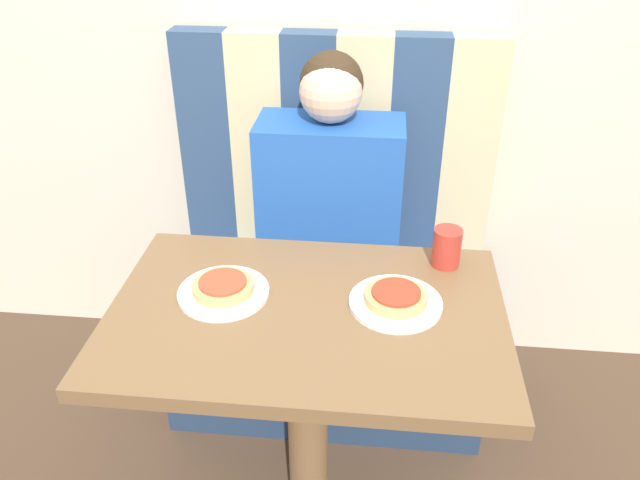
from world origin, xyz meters
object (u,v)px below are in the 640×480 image
(plate_left, at_px, (224,292))
(pizza_left, at_px, (223,286))
(person, at_px, (330,184))
(plate_right, at_px, (395,303))
(pizza_right, at_px, (396,296))
(drinking_cup, at_px, (447,247))

(plate_left, distance_m, pizza_left, 0.02)
(person, distance_m, plate_right, 0.57)
(pizza_right, bearing_deg, person, 109.57)
(person, relative_size, drinking_cup, 7.37)
(person, distance_m, drinking_cup, 0.48)
(pizza_left, bearing_deg, pizza_right, 0.00)
(pizza_left, height_order, drinking_cup, drinking_cup)
(pizza_right, distance_m, drinking_cup, 0.22)
(plate_right, height_order, pizza_left, pizza_left)
(person, xyz_separation_m, pizza_left, (-0.19, -0.54, -0.00))
(pizza_left, xyz_separation_m, pizza_right, (0.38, 0.00, 0.00))
(plate_right, xyz_separation_m, pizza_left, (-0.38, 0.00, 0.02))
(plate_left, height_order, pizza_left, pizza_left)
(plate_left, relative_size, pizza_right, 1.50)
(person, xyz_separation_m, plate_left, (-0.19, -0.54, -0.02))
(pizza_left, relative_size, drinking_cup, 1.43)
(person, height_order, plate_left, person)
(plate_right, relative_size, pizza_right, 1.50)
(plate_left, distance_m, pizza_right, 0.39)
(pizza_left, height_order, pizza_right, same)
(person, relative_size, pizza_left, 5.15)
(drinking_cup, bearing_deg, pizza_right, -123.88)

